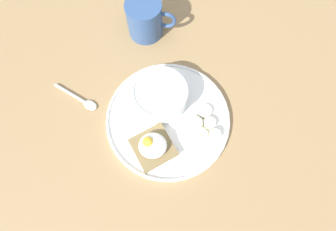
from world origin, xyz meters
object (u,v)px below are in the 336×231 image
(oatmeal_bowl, at_px, (161,95))
(banana_slice_left, at_px, (209,123))
(banana_slice_front, at_px, (195,124))
(banana_slice_back, at_px, (204,111))
(toast_slice, at_px, (153,147))
(banana_slice_right, at_px, (200,135))
(banana_slice_inner, at_px, (215,135))
(coffee_mug, at_px, (145,19))
(poached_egg, at_px, (152,145))
(spoon, at_px, (81,100))

(oatmeal_bowl, relative_size, banana_slice_left, 3.23)
(banana_slice_front, xyz_separation_m, banana_slice_back, (0.03, 0.03, -0.00))
(toast_slice, bearing_deg, banana_slice_right, 11.29)
(banana_slice_inner, distance_m, coffee_mug, 0.34)
(oatmeal_bowl, relative_size, banana_slice_front, 2.99)
(oatmeal_bowl, bearing_deg, poached_egg, -102.95)
(toast_slice, xyz_separation_m, spoon, (-0.17, 0.14, -0.02))
(coffee_mug, bearing_deg, banana_slice_front, -70.44)
(poached_egg, bearing_deg, spoon, 141.18)
(banana_slice_front, height_order, banana_slice_left, banana_slice_front)
(banana_slice_right, distance_m, spoon, 0.30)
(banana_slice_right, height_order, coffee_mug, coffee_mug)
(oatmeal_bowl, bearing_deg, coffee_mug, 96.44)
(poached_egg, distance_m, spoon, 0.22)
(banana_slice_back, height_order, banana_slice_inner, banana_slice_inner)
(banana_slice_left, relative_size, banana_slice_back, 0.80)
(oatmeal_bowl, distance_m, poached_egg, 0.12)
(banana_slice_front, bearing_deg, toast_slice, -154.10)
(banana_slice_front, relative_size, coffee_mug, 0.34)
(banana_slice_inner, xyz_separation_m, coffee_mug, (-0.14, 0.31, 0.03))
(banana_slice_left, xyz_separation_m, spoon, (-0.31, 0.09, -0.01))
(coffee_mug, xyz_separation_m, spoon, (-0.17, -0.19, -0.05))
(poached_egg, relative_size, banana_slice_back, 1.27)
(banana_slice_back, relative_size, spoon, 0.44)
(banana_slice_back, height_order, banana_slice_right, same)
(poached_egg, distance_m, banana_slice_left, 0.15)
(toast_slice, relative_size, banana_slice_back, 2.27)
(banana_slice_right, height_order, banana_slice_inner, banana_slice_inner)
(banana_slice_back, relative_size, banana_slice_inner, 1.25)
(poached_egg, height_order, spoon, poached_egg)
(oatmeal_bowl, height_order, banana_slice_front, oatmeal_bowl)
(poached_egg, xyz_separation_m, banana_slice_left, (0.14, 0.05, -0.02))
(oatmeal_bowl, relative_size, toast_slice, 1.14)
(banana_slice_front, height_order, banana_slice_inner, banana_slice_inner)
(poached_egg, xyz_separation_m, banana_slice_front, (0.10, 0.05, -0.02))
(oatmeal_bowl, distance_m, banana_slice_inner, 0.15)
(poached_egg, height_order, coffee_mug, coffee_mug)
(toast_slice, xyz_separation_m, poached_egg, (-0.00, 0.00, 0.02))
(oatmeal_bowl, height_order, banana_slice_back, oatmeal_bowl)
(banana_slice_front, distance_m, banana_slice_inner, 0.05)
(toast_slice, distance_m, banana_slice_right, 0.11)
(banana_slice_front, xyz_separation_m, banana_slice_left, (0.03, -0.00, -0.00))
(coffee_mug, bearing_deg, banana_slice_inner, -65.57)
(banana_slice_back, xyz_separation_m, banana_slice_right, (-0.02, -0.06, -0.00))
(poached_egg, height_order, banana_slice_front, poached_egg)
(banana_slice_inner, bearing_deg, banana_slice_left, 106.31)
(spoon, bearing_deg, banana_slice_right, -22.34)
(oatmeal_bowl, bearing_deg, banana_slice_left, -32.87)
(banana_slice_inner, bearing_deg, banana_slice_right, 174.38)
(oatmeal_bowl, xyz_separation_m, spoon, (-0.20, 0.02, -0.03))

